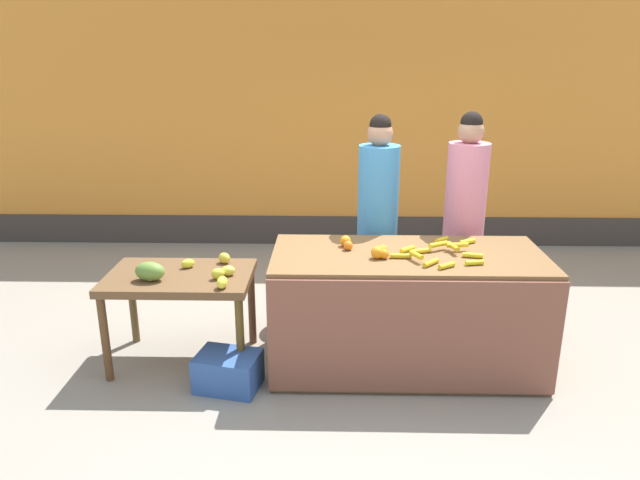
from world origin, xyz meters
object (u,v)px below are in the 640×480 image
object	(u,v)px
vendor_woman_blue_shirt	(377,223)
vendor_woman_pink_shirt	(464,222)
produce_sack	(291,300)
produce_crate	(228,371)

from	to	relation	value
vendor_woman_blue_shirt	vendor_woman_pink_shirt	world-z (taller)	vendor_woman_pink_shirt
produce_sack	vendor_woman_pink_shirt	bearing A→B (deg)	4.04
vendor_woman_pink_shirt	produce_crate	world-z (taller)	vendor_woman_pink_shirt
produce_sack	produce_crate	bearing A→B (deg)	-111.23
vendor_woman_blue_shirt	produce_sack	xyz separation A→B (m)	(-0.74, -0.09, -0.67)
vendor_woman_pink_shirt	produce_sack	size ratio (longest dim) A/B	3.62
vendor_woman_pink_shirt	produce_crate	size ratio (longest dim) A/B	4.23
produce_sack	vendor_woman_blue_shirt	bearing A→B (deg)	6.86
vendor_woman_blue_shirt	produce_crate	bearing A→B (deg)	-136.12
vendor_woman_blue_shirt	produce_sack	size ratio (longest dim) A/B	3.58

